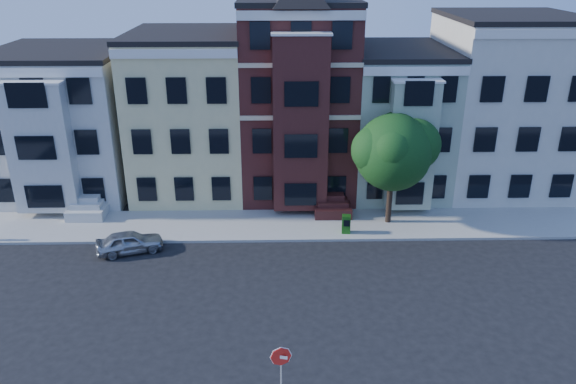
{
  "coord_description": "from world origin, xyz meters",
  "views": [
    {
      "loc": [
        -1.39,
        -21.48,
        14.61
      ],
      "look_at": [
        -0.86,
        3.19,
        4.2
      ],
      "focal_mm": 35.0,
      "sensor_mm": 36.0,
      "label": 1
    }
  ],
  "objects_px": {
    "street_tree": "(393,157)",
    "newspaper_box": "(346,224)",
    "stop_sign": "(281,373)",
    "parked_car": "(130,242)"
  },
  "relations": [
    {
      "from": "parked_car",
      "to": "street_tree",
      "type": "bearing_deg",
      "value": -95.07
    },
    {
      "from": "newspaper_box",
      "to": "stop_sign",
      "type": "height_order",
      "value": "stop_sign"
    },
    {
      "from": "parked_car",
      "to": "stop_sign",
      "type": "xyz_separation_m",
      "value": [
        7.94,
        -11.39,
        0.95
      ]
    },
    {
      "from": "stop_sign",
      "to": "parked_car",
      "type": "bearing_deg",
      "value": 136.95
    },
    {
      "from": "newspaper_box",
      "to": "street_tree",
      "type": "bearing_deg",
      "value": 33.3
    },
    {
      "from": "street_tree",
      "to": "newspaper_box",
      "type": "height_order",
      "value": "street_tree"
    },
    {
      "from": "parked_car",
      "to": "newspaper_box",
      "type": "bearing_deg",
      "value": -98.88
    },
    {
      "from": "street_tree",
      "to": "newspaper_box",
      "type": "distance_m",
      "value": 4.57
    },
    {
      "from": "stop_sign",
      "to": "newspaper_box",
      "type": "bearing_deg",
      "value": 85.92
    },
    {
      "from": "newspaper_box",
      "to": "stop_sign",
      "type": "bearing_deg",
      "value": -100.31
    }
  ]
}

